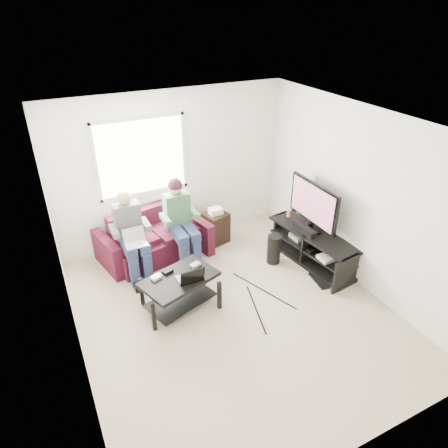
# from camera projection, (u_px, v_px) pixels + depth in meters

# --- Properties ---
(floor) EXTENTS (4.50, 4.50, 0.00)m
(floor) POSITION_uv_depth(u_px,v_px,m) (234.00, 311.00, 5.55)
(floor) COLOR beige
(floor) RESTS_ON ground
(ceiling) EXTENTS (4.50, 4.50, 0.00)m
(ceiling) POSITION_uv_depth(u_px,v_px,m) (237.00, 126.00, 4.26)
(ceiling) COLOR white
(ceiling) RESTS_ON wall_back
(wall_back) EXTENTS (4.50, 0.00, 4.50)m
(wall_back) POSITION_uv_depth(u_px,v_px,m) (172.00, 169.00, 6.66)
(wall_back) COLOR white
(wall_back) RESTS_ON floor
(wall_front) EXTENTS (4.50, 0.00, 4.50)m
(wall_front) POSITION_uv_depth(u_px,v_px,m) (367.00, 361.00, 3.15)
(wall_front) COLOR white
(wall_front) RESTS_ON floor
(wall_left) EXTENTS (0.00, 4.50, 4.50)m
(wall_left) POSITION_uv_depth(u_px,v_px,m) (64.00, 274.00, 4.13)
(wall_left) COLOR white
(wall_left) RESTS_ON floor
(wall_right) EXTENTS (0.00, 4.50, 4.50)m
(wall_right) POSITION_uv_depth(u_px,v_px,m) (359.00, 199.00, 5.68)
(wall_right) COLOR white
(wall_right) RESTS_ON floor
(window) EXTENTS (1.48, 0.04, 1.28)m
(window) POSITION_uv_depth(u_px,v_px,m) (142.00, 157.00, 6.30)
(window) COLOR white
(window) RESTS_ON wall_back
(sofa) EXTENTS (1.85, 1.07, 0.79)m
(sofa) POSITION_uv_depth(u_px,v_px,m) (153.00, 240.00, 6.60)
(sofa) COLOR #42101F
(sofa) RESTS_ON floor
(person_left) EXTENTS (0.40, 0.71, 1.32)m
(person_left) POSITION_uv_depth(u_px,v_px,m) (131.00, 232.00, 6.02)
(person_left) COLOR navy
(person_left) RESTS_ON sofa
(person_right) EXTENTS (0.40, 0.71, 1.37)m
(person_right) POSITION_uv_depth(u_px,v_px,m) (180.00, 216.00, 6.31)
(person_right) COLOR navy
(person_right) RESTS_ON sofa
(laptop_silver) EXTENTS (0.37, 0.30, 0.24)m
(laptop_silver) POSITION_uv_depth(u_px,v_px,m) (136.00, 241.00, 5.84)
(laptop_silver) COLOR silver
(laptop_silver) RESTS_ON person_left
(coffee_table) EXTENTS (1.14, 0.89, 0.50)m
(coffee_table) POSITION_uv_depth(u_px,v_px,m) (180.00, 285.00, 5.46)
(coffee_table) COLOR black
(coffee_table) RESTS_ON floor
(laptop_black) EXTENTS (0.40, 0.34, 0.24)m
(laptop_black) POSITION_uv_depth(u_px,v_px,m) (189.00, 271.00, 5.32)
(laptop_black) COLOR black
(laptop_black) RESTS_ON coffee_table
(controller_a) EXTENTS (0.16, 0.13, 0.04)m
(controller_a) POSITION_uv_depth(u_px,v_px,m) (156.00, 277.00, 5.37)
(controller_a) COLOR silver
(controller_a) RESTS_ON coffee_table
(controller_b) EXTENTS (0.16, 0.13, 0.04)m
(controller_b) POSITION_uv_depth(u_px,v_px,m) (168.00, 271.00, 5.48)
(controller_b) COLOR black
(controller_b) RESTS_ON coffee_table
(controller_c) EXTENTS (0.16, 0.13, 0.04)m
(controller_c) POSITION_uv_depth(u_px,v_px,m) (195.00, 265.00, 5.61)
(controller_c) COLOR gray
(controller_c) RESTS_ON coffee_table
(tv_stand) EXTENTS (0.71, 1.70, 0.54)m
(tv_stand) POSITION_uv_depth(u_px,v_px,m) (312.00, 249.00, 6.48)
(tv_stand) COLOR black
(tv_stand) RESTS_ON floor
(tv) EXTENTS (0.12, 1.10, 0.81)m
(tv) POSITION_uv_depth(u_px,v_px,m) (313.00, 204.00, 6.18)
(tv) COLOR black
(tv) RESTS_ON tv_stand
(soundbar) EXTENTS (0.12, 0.50, 0.10)m
(soundbar) POSITION_uv_depth(u_px,v_px,m) (304.00, 229.00, 6.34)
(soundbar) COLOR black
(soundbar) RESTS_ON tv_stand
(drink_cup) EXTENTS (0.08, 0.08, 0.12)m
(drink_cup) POSITION_uv_depth(u_px,v_px,m) (289.00, 213.00, 6.77)
(drink_cup) COLOR #A96E48
(drink_cup) RESTS_ON tv_stand
(console_white) EXTENTS (0.30, 0.22, 0.06)m
(console_white) POSITION_uv_depth(u_px,v_px,m) (328.00, 257.00, 6.13)
(console_white) COLOR silver
(console_white) RESTS_ON tv_stand
(console_grey) EXTENTS (0.34, 0.26, 0.08)m
(console_grey) POSITION_uv_depth(u_px,v_px,m) (301.00, 236.00, 6.67)
(console_grey) COLOR gray
(console_grey) RESTS_ON tv_stand
(console_black) EXTENTS (0.38, 0.30, 0.07)m
(console_black) POSITION_uv_depth(u_px,v_px,m) (314.00, 246.00, 6.40)
(console_black) COLOR black
(console_black) RESTS_ON tv_stand
(subwoofer) EXTENTS (0.22, 0.22, 0.50)m
(subwoofer) POSITION_uv_depth(u_px,v_px,m) (274.00, 249.00, 6.46)
(subwoofer) COLOR black
(subwoofer) RESTS_ON floor
(keyboard_floor) EXTENTS (0.20, 0.44, 0.02)m
(keyboard_floor) POSITION_uv_depth(u_px,v_px,m) (319.00, 281.00, 6.13)
(keyboard_floor) COLOR black
(keyboard_floor) RESTS_ON floor
(end_table) EXTENTS (0.37, 0.37, 0.65)m
(end_table) POSITION_uv_depth(u_px,v_px,m) (216.00, 227.00, 7.00)
(end_table) COLOR black
(end_table) RESTS_ON floor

